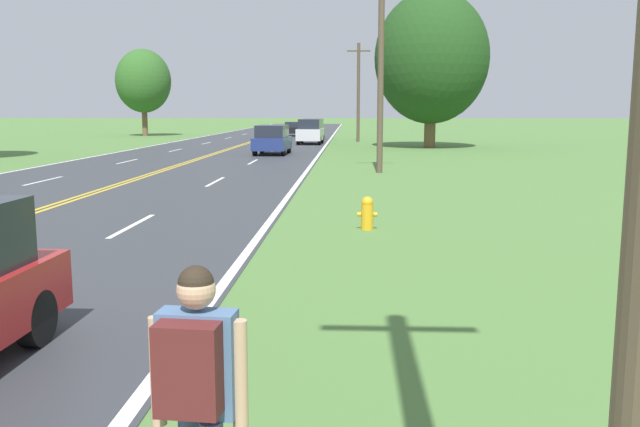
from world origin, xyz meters
name	(u,v)px	position (x,y,z in m)	size (l,w,h in m)	color
hitchhiker_person	(196,380)	(6.95, 5.78, 1.02)	(0.56, 0.43, 1.66)	#475175
fire_hydrant	(367,213)	(8.14, 16.31, 0.36)	(0.42, 0.26, 0.70)	gold
utility_pole_midground	(381,69)	(8.91, 29.28, 4.05)	(1.80, 0.24, 7.79)	brown
utility_pole_far	(358,91)	(8.26, 55.24, 3.91)	(1.80, 0.24, 7.52)	brown
tree_behind_sign	(432,58)	(12.89, 47.09, 5.78)	(7.34, 7.34, 10.02)	brown
tree_mid_treeline	(143,81)	(-11.87, 66.16, 5.13)	(5.14, 5.14, 8.10)	brown
car_dark_blue_hatchback_mid_near	(272,139)	(3.34, 40.08, 0.86)	(1.88, 3.95, 1.64)	black
car_silver_suv_mid_far	(310,131)	(4.78, 51.61, 0.94)	(1.85, 4.05, 1.81)	black
car_dark_grey_van_receding	(313,129)	(4.54, 59.31, 0.91)	(1.83, 4.41, 1.74)	black
car_black_hatchback_distant	(295,128)	(2.36, 66.78, 0.72)	(2.03, 3.77, 1.33)	black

